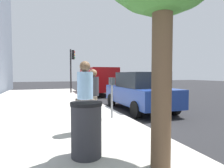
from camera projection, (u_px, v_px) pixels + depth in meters
ground_plane at (124, 118)px, 7.20m from camera, size 80.00×80.00×0.00m
sidewalk_slab at (39, 123)px, 6.18m from camera, size 28.00×6.00×0.15m
parking_meter at (112, 89)px, 6.60m from camera, size 0.36×0.12×1.41m
pedestrian_at_meter at (93, 90)px, 6.35m from camera, size 0.52×0.37×1.69m
pedestrian_bystander at (85, 90)px, 4.90m from camera, size 0.41×0.47×1.86m
parked_sedan_near at (140, 91)px, 8.78m from camera, size 4.42×2.00×1.77m
parked_van_far at (97, 79)px, 15.72m from camera, size 5.22×2.17×2.18m
traffic_signal at (72, 64)px, 15.78m from camera, size 0.24×0.44×3.60m
trash_bin at (86, 129)px, 3.50m from camera, size 0.59×0.59×1.01m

